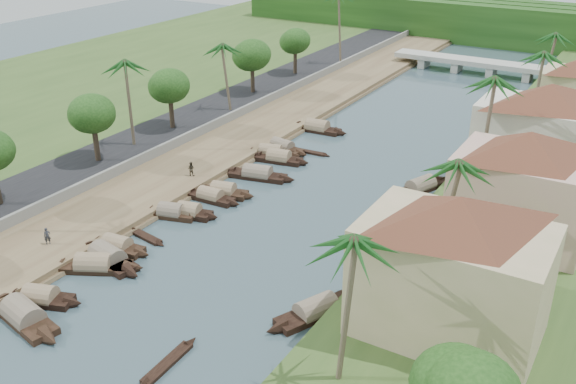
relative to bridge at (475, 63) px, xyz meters
The scene contains 44 objects.
ground 72.02m from the bridge, 90.00° to the right, with size 220.00×220.00×0.00m, color #384D55.
left_bank 54.42m from the bridge, 107.10° to the right, with size 10.00×180.00×0.80m, color brown.
right_bank 55.37m from the bridge, 69.93° to the right, with size 16.00×180.00×1.20m, color #314D1E.
road 57.49m from the bridge, 115.23° to the right, with size 8.00×180.00×1.40m, color black.
retaining_wall 55.79m from the bridge, 111.23° to the right, with size 0.40×180.00×1.10m, color slate.
far_left_fill 72.84m from the bridge, 134.44° to the right, with size 45.00×220.00×1.35m, color #314D1E.
treeline 28.09m from the bridge, 90.00° to the left, with size 120.00×14.00×8.00m.
bridge is the anchor object (origin of this frame).
building_near 76.54m from the bridge, 75.61° to the right, with size 14.85×14.85×10.20m.
building_mid 61.51m from the bridge, 70.98° to the right, with size 14.11×14.11×9.70m.
building_far 48.15m from the bridge, 66.65° to the right, with size 15.59×15.59×10.20m.
sampan_0 87.47m from the bridge, 95.43° to the right, with size 9.63×3.82×2.45m.
sampan_1 85.33m from the bridge, 96.12° to the right, with size 7.09×3.86×2.09m.
sampan_2 79.92m from the bridge, 96.49° to the right, with size 8.36×5.41×2.24m.
sampan_3 78.44m from the bridge, 96.58° to the right, with size 9.00×3.51×2.35m.
sampan_4 76.67m from the bridge, 97.29° to the right, with size 7.11×2.20×2.02m.
sampan_5 68.21m from the bridge, 97.10° to the right, with size 6.47×2.86×2.04m.
sampan_6 69.37m from the bridge, 98.15° to the right, with size 7.01×3.31×2.07m.
sampan_7 64.42m from the bridge, 97.80° to the right, with size 7.25×1.83×1.96m.
sampan_8 62.76m from the bridge, 97.60° to the right, with size 7.17×3.28×2.17m.
sampan_9 57.20m from the bridge, 97.74° to the right, with size 9.07×3.58×2.25m.
sampan_10 51.41m from the bridge, 101.13° to the right, with size 7.66×3.79×2.10m.
sampan_11 52.10m from the bridge, 98.99° to the right, with size 7.79×3.05×2.19m.
sampan_12 49.02m from the bridge, 101.47° to the right, with size 8.20×2.90×1.96m.
sampan_13 41.02m from the bridge, 103.11° to the right, with size 8.76×2.34×2.36m.
sampan_14 76.22m from the bridge, 82.61° to the right, with size 5.30×8.97×2.20m.
sampan_15 65.08m from the bridge, 81.54° to the right, with size 2.98×8.65×2.26m.
sampan_16 51.39m from the bridge, 80.10° to the right, with size 4.88×8.87×2.18m.
canoe_0 85.54m from the bridge, 87.38° to the right, with size 1.01×6.37×0.84m.
canoe_1 73.70m from the bridge, 97.09° to the right, with size 5.26×1.72×0.84m.
canoe_2 47.67m from the bridge, 97.48° to the right, with size 5.23×1.02×0.76m.
palm_0 83.87m from the bridge, 79.63° to the right, with size 3.20×3.20×11.56m.
palm_1 69.41m from the bridge, 76.56° to the right, with size 3.20×3.20×11.00m.
palm_2 55.45m from the bridge, 73.96° to the right, with size 3.20×3.20×13.62m.
palm_3 38.52m from the bridge, 64.52° to the right, with size 3.20×3.20×12.35m.
palm_5 63.86m from the bridge, 112.33° to the right, with size 3.20×3.20×11.41m.
palm_6 47.98m from the bridge, 117.74° to the right, with size 3.20×3.20×10.31m.
palm_7 23.33m from the bridge, 49.39° to the right, with size 3.20×3.20×11.35m.
tree_2 68.68m from the bridge, 110.51° to the right, with size 5.05×5.05×7.48m.
tree_3 56.93m from the bridge, 115.03° to the right, with size 5.00×5.00×7.43m.
tree_4 41.06m from the bridge, 126.09° to the right, with size 5.39×5.39×7.71m.
tree_5 31.81m from the bridge, 139.77° to the right, with size 4.67×4.67×7.18m.
person_near 80.62m from the bridge, 100.44° to the right, with size 0.57×0.37×1.56m, color #2A2C33.
person_far 62.63m from the bridge, 102.20° to the right, with size 0.77×0.60×1.58m, color #363126.
Camera 1 is at (28.02, -38.36, 28.56)m, focal length 40.00 mm.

